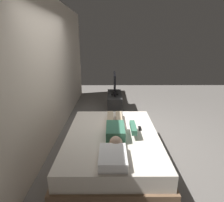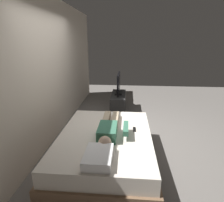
{
  "view_description": "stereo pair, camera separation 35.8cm",
  "coord_description": "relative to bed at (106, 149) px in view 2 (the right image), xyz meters",
  "views": [
    {
      "loc": [
        -3.55,
        0.25,
        1.97
      ],
      "look_at": [
        0.46,
        0.23,
        0.69
      ],
      "focal_mm": 30.64,
      "sensor_mm": 36.0,
      "label": 1
    },
    {
      "loc": [
        -3.53,
        -0.1,
        1.97
      ],
      "look_at": [
        0.46,
        0.23,
        0.69
      ],
      "focal_mm": 30.64,
      "sensor_mm": 36.0,
      "label": 2
    }
  ],
  "objects": [
    {
      "name": "ground_plane",
      "position": [
        0.8,
        -0.23,
        -0.26
      ],
      "size": [
        10.0,
        10.0,
        0.0
      ],
      "primitive_type": "plane",
      "color": "slate"
    },
    {
      "name": "back_wall",
      "position": [
        1.2,
        1.2,
        1.14
      ],
      "size": [
        6.4,
        0.1,
        2.8
      ],
      "primitive_type": "cube",
      "color": "beige",
      "rests_on": "ground"
    },
    {
      "name": "bed",
      "position": [
        0.0,
        0.0,
        0.0
      ],
      "size": [
        2.1,
        1.53,
        0.54
      ],
      "color": "brown",
      "rests_on": "ground"
    },
    {
      "name": "pillow",
      "position": [
        -0.73,
        0.0,
        0.34
      ],
      "size": [
        0.48,
        0.34,
        0.12
      ],
      "primitive_type": "cube",
      "color": "white",
      "rests_on": "bed"
    },
    {
      "name": "person",
      "position": [
        0.03,
        -0.06,
        0.36
      ],
      "size": [
        1.26,
        0.46,
        0.18
      ],
      "color": "#387056",
      "rests_on": "bed"
    },
    {
      "name": "remote",
      "position": [
        0.18,
        -0.47,
        0.29
      ],
      "size": [
        0.15,
        0.04,
        0.02
      ],
      "primitive_type": "cube",
      "color": "black",
      "rests_on": "bed"
    },
    {
      "name": "tv_stand",
      "position": [
        2.52,
        -0.08,
        -0.01
      ],
      "size": [
        1.1,
        0.4,
        0.5
      ],
      "primitive_type": "cube",
      "color": "#2D2D2D",
      "rests_on": "ground"
    },
    {
      "name": "tv",
      "position": [
        2.52,
        -0.08,
        0.52
      ],
      "size": [
        0.88,
        0.2,
        0.59
      ],
      "color": "black",
      "rests_on": "tv_stand"
    }
  ]
}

